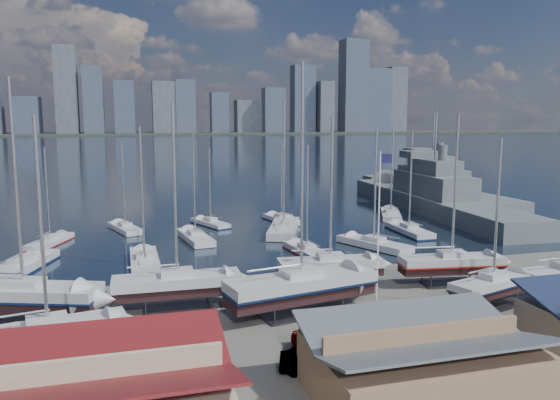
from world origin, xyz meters
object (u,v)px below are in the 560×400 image
object	(u,v)px
naval_ship_west	(431,191)
flagpole	(380,215)
car_a	(310,346)
naval_ship_east	(433,202)
sailboat_cradle_0	(24,296)

from	to	relation	value
naval_ship_west	flagpole	xyz separation A→B (m)	(-36.60, -52.19, 5.69)
naval_ship_west	flagpole	world-z (taller)	naval_ship_west
car_a	flagpole	xyz separation A→B (m)	(9.26, 9.13, 6.65)
naval_ship_east	naval_ship_west	xyz separation A→B (m)	(7.43, 12.81, -0.01)
naval_ship_east	flagpole	size ratio (longest dim) A/B	4.03
sailboat_cradle_0	car_a	distance (m)	21.80
naval_ship_west	car_a	world-z (taller)	naval_ship_west
sailboat_cradle_0	naval_ship_west	xyz separation A→B (m)	(64.58, 50.25, -0.52)
car_a	sailboat_cradle_0	bearing A→B (deg)	151.13
naval_ship_east	naval_ship_west	bearing A→B (deg)	-26.74
flagpole	sailboat_cradle_0	bearing A→B (deg)	176.04
naval_ship_east	naval_ship_west	distance (m)	14.81
naval_ship_west	sailboat_cradle_0	bearing A→B (deg)	127.27
naval_ship_east	car_a	bearing A→B (deg)	145.00
flagpole	naval_ship_west	bearing A→B (deg)	54.95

